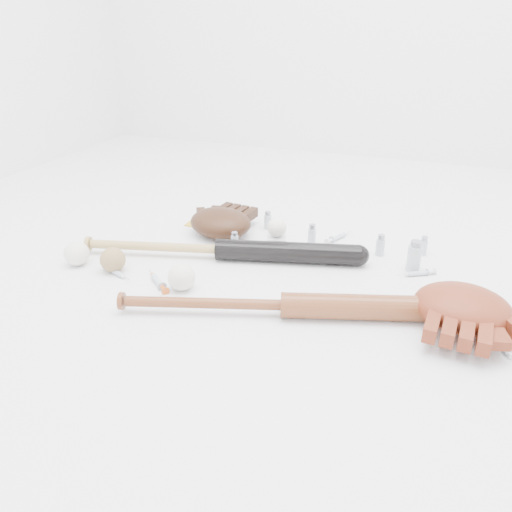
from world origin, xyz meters
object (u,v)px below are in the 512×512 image
(glove_dark, at_px, (220,222))
(pedestal, at_px, (277,241))
(bat_dark, at_px, (219,249))
(bat_wood, at_px, (285,305))

(glove_dark, xyz_separation_m, pedestal, (0.22, -0.02, -0.03))
(bat_dark, height_order, glove_dark, glove_dark)
(pedestal, bearing_deg, bat_wood, -68.87)
(bat_wood, relative_size, pedestal, 14.20)
(bat_dark, height_order, pedestal, bat_dark)
(glove_dark, height_order, pedestal, glove_dark)
(pedestal, bearing_deg, glove_dark, 174.42)
(bat_wood, bearing_deg, bat_dark, 122.49)
(bat_wood, distance_m, glove_dark, 0.58)
(bat_wood, xyz_separation_m, pedestal, (-0.16, 0.41, -0.02))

